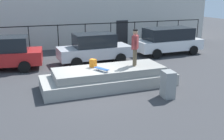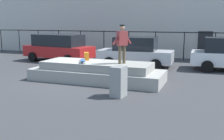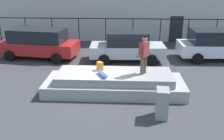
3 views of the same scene
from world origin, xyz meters
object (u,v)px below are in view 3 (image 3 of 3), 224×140
Objects in this scene: backpack at (100,66)px; car_silver_sedan_mid at (127,46)px; skateboarder at (144,52)px; car_white_hatchback_far at (218,44)px; skateboard at (102,74)px; car_red_hatchback_near at (39,43)px; utility_box at (162,103)px.

backpack is 4.25m from car_silver_sedan_mid.
skateboarder reaches higher than car_white_hatchback_far.
car_white_hatchback_far is at bearing 90.41° from backpack.
car_red_hatchback_near is (-4.39, 5.07, -0.02)m from skateboard.
skateboarder is 7.05m from car_white_hatchback_far.
utility_box is (0.55, -2.03, -1.29)m from skateboarder.
car_silver_sedan_mid is at bearing 128.87° from backpack.
car_white_hatchback_far is 8.27m from utility_box.
skateboard is 0.16× the size of car_red_hatchback_near.
car_silver_sedan_mid is at bearing -174.07° from car_white_hatchback_far.
backpack is at bearing 168.69° from skateboarder.
skateboarder is 0.33× the size of car_red_hatchback_near.
car_silver_sedan_mid is at bearing -3.19° from car_red_hatchback_near.
skateboard is 2.10× the size of backpack.
car_red_hatchback_near is 9.50m from utility_box.
skateboarder is at bearing 10.86° from skateboard.
backpack is at bearing -145.65° from car_white_hatchback_far.
car_silver_sedan_mid is 4.03× the size of utility_box.
backpack is at bearing 141.01° from utility_box.
car_white_hatchback_far reaches higher than backpack.
backpack is (-0.16, 0.71, 0.09)m from skateboard.
backpack is at bearing -45.89° from car_red_hatchback_near.
skateboard is 2.87m from utility_box.
utility_box is (6.66, -6.76, -0.41)m from car_red_hatchback_near.
car_red_hatchback_near is 1.05× the size of car_white_hatchback_far.
skateboard is at bearing -102.93° from car_silver_sedan_mid.
car_white_hatchback_far reaches higher than utility_box.
skateboard is 6.70m from car_red_hatchback_near.
car_silver_sedan_mid is at bearing 98.12° from skateboarder.
skateboard is at bearing -49.12° from car_red_hatchback_near.
skateboarder is 2.07m from backpack.
car_red_hatchback_near is at bearing 142.23° from skateboarder.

